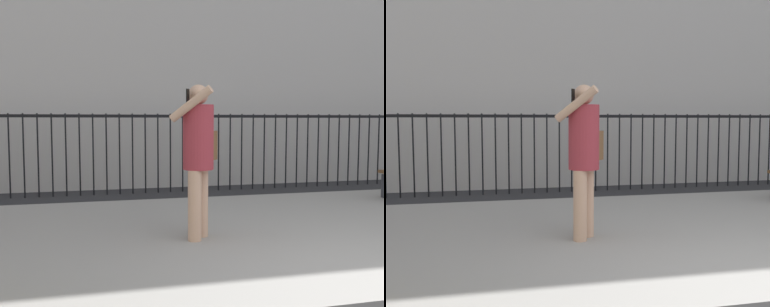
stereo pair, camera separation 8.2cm
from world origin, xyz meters
The scene contains 3 objects.
sidewalk centered at (0.00, 2.20, 0.07)m, with size 28.00×4.40×0.15m, color gray.
iron_fence centered at (0.00, 5.90, 1.02)m, with size 12.03×0.04×1.60m.
pedestrian_on_phone centered at (-1.30, 1.94, 1.14)m, with size 0.65×0.71×1.71m.
Camera 2 is at (-2.39, -2.65, 1.47)m, focal length 40.02 mm.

